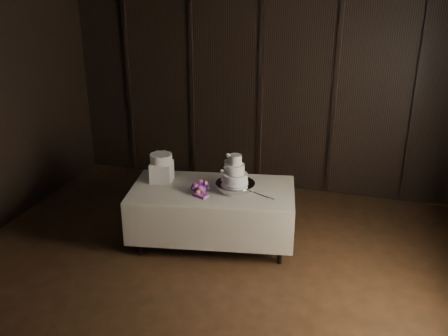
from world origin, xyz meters
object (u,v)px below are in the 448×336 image
cake_stand (235,186)px  wedding_cake (233,172)px  bouquet (200,187)px  box_pedestal (162,172)px  display_table (212,214)px  small_cake (161,158)px

cake_stand → wedding_cake: bearing=-150.3°
bouquet → box_pedestal: bearing=162.8°
display_table → small_cake: bearing=166.0°
display_table → bouquet: (-0.12, -0.13, 0.41)m
bouquet → small_cake: (-0.56, 0.17, 0.24)m
wedding_cake → box_pedestal: wedding_cake is taller
wedding_cake → small_cake: wedding_cake is taller
cake_stand → box_pedestal: bearing=-179.4°
cake_stand → wedding_cake: 0.19m
display_table → small_cake: (-0.68, 0.04, 0.65)m
cake_stand → box_pedestal: box_pedestal is taller
small_cake → cake_stand: bearing=0.6°
cake_stand → box_pedestal: (-0.96, -0.01, 0.08)m
display_table → wedding_cake: 0.63m
bouquet → box_pedestal: 0.59m
box_pedestal → small_cake: bearing=0.0°
wedding_cake → box_pedestal: bearing=-177.4°
display_table → cake_stand: 0.48m
box_pedestal → small_cake: (0.00, 0.00, 0.18)m
wedding_cake → box_pedestal: size_ratio=1.39×
box_pedestal → bouquet: bearing=-17.2°
display_table → cake_stand: size_ratio=4.43×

